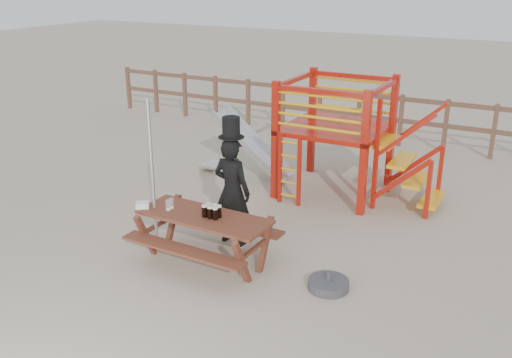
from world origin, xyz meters
name	(u,v)px	position (x,y,z in m)	size (l,w,h in m)	color
ground	(221,273)	(0.00, 0.00, 0.00)	(60.00, 60.00, 0.00)	tan
back_fence	(380,112)	(0.00, 7.00, 0.74)	(15.09, 0.09, 1.20)	brown
playground_fort	(331,134)	(0.12, 3.58, 1.07)	(4.71, 1.84, 2.10)	#A9170B
picnic_table	(204,233)	(-0.36, 0.17, 0.45)	(1.88, 1.33, 0.72)	brown
man_with_hat	(232,188)	(-0.35, 0.89, 0.87)	(0.63, 0.44, 1.93)	black
metal_pole	(153,179)	(-1.13, 0.07, 1.14)	(0.05, 0.05, 2.27)	#B2B2B7
parasol_base	(328,284)	(1.41, 0.33, 0.06)	(0.53, 0.53, 0.22)	#3C3C41
paper_bag	(142,205)	(-1.26, -0.03, 0.76)	(0.18, 0.14, 0.08)	white
stout_pints	(212,211)	(-0.23, 0.17, 0.80)	(0.25, 0.17, 0.17)	black
empty_glasses	(170,205)	(-0.90, 0.12, 0.79)	(0.07, 0.14, 0.15)	silver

